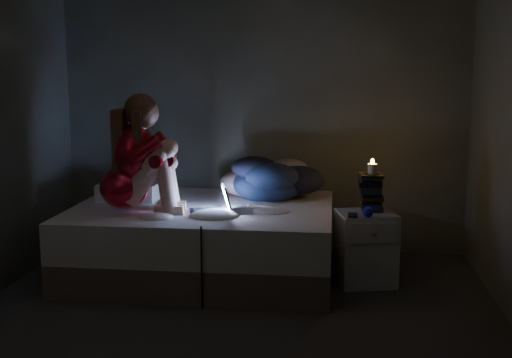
% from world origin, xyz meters
% --- Properties ---
extents(floor, '(3.60, 3.80, 0.02)m').
position_xyz_m(floor, '(0.00, 0.00, -0.01)').
color(floor, '#322F2F').
rests_on(floor, ground).
extents(wall_back, '(3.60, 0.02, 2.60)m').
position_xyz_m(wall_back, '(0.00, 1.91, 1.30)').
color(wall_back, '#434740').
rests_on(wall_back, ground).
extents(wall_front, '(3.60, 0.02, 2.60)m').
position_xyz_m(wall_front, '(0.00, -1.91, 1.30)').
color(wall_front, '#434740').
rests_on(wall_front, ground).
extents(bed, '(2.03, 1.53, 0.56)m').
position_xyz_m(bed, '(-0.38, 1.10, 0.28)').
color(bed, beige).
rests_on(bed, ground).
extents(pillow, '(0.48, 0.34, 0.14)m').
position_xyz_m(pillow, '(-1.04, 1.27, 0.63)').
color(pillow, white).
rests_on(pillow, bed).
extents(woman, '(0.60, 0.43, 0.90)m').
position_xyz_m(woman, '(-0.93, 0.81, 1.01)').
color(woman, '#750206').
rests_on(woman, bed).
extents(laptop, '(0.35, 0.29, 0.22)m').
position_xyz_m(laptop, '(-0.29, 0.87, 0.67)').
color(laptop, black).
rests_on(laptop, bed).
extents(clothes_pile, '(0.63, 0.50, 0.38)m').
position_xyz_m(clothes_pile, '(0.09, 1.43, 0.75)').
color(clothes_pile, '#1C2C4A').
rests_on(clothes_pile, bed).
extents(nightstand, '(0.50, 0.46, 0.56)m').
position_xyz_m(nightstand, '(0.89, 1.00, 0.28)').
color(nightstand, silver).
rests_on(nightstand, ground).
extents(book_stack, '(0.19, 0.25, 0.31)m').
position_xyz_m(book_stack, '(0.93, 1.09, 0.71)').
color(book_stack, black).
rests_on(book_stack, nightstand).
extents(candle, '(0.07, 0.07, 0.08)m').
position_xyz_m(candle, '(0.93, 1.09, 0.91)').
color(candle, beige).
rests_on(candle, book_stack).
extents(phone, '(0.10, 0.15, 0.01)m').
position_xyz_m(phone, '(0.76, 0.90, 0.57)').
color(phone, black).
rests_on(phone, nightstand).
extents(blue_orb, '(0.08, 0.08, 0.08)m').
position_xyz_m(blue_orb, '(0.86, 0.84, 0.60)').
color(blue_orb, '#131992').
rests_on(blue_orb, nightstand).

